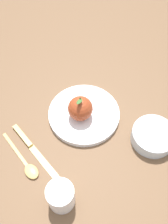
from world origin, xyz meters
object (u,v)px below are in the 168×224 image
object	(u,v)px
dinner_plate	(84,114)
apple	(79,108)
cup	(61,196)
knife	(32,148)
spoon	(28,166)
side_bowl	(153,136)

from	to	relation	value
dinner_plate	apple	world-z (taller)	apple
dinner_plate	cup	size ratio (longest dim) A/B	2.66
dinner_plate	knife	distance (m)	0.19
apple	knife	xyz separation A→B (m)	(0.13, -0.11, -0.05)
cup	knife	size ratio (longest dim) A/B	0.43
knife	spoon	world-z (taller)	spoon
cup	spoon	bearing A→B (deg)	-121.11
dinner_plate	apple	size ratio (longest dim) A/B	2.44
knife	spoon	size ratio (longest dim) A/B	1.28
dinner_plate	side_bowl	bearing A→B (deg)	78.54
spoon	dinner_plate	bearing A→B (deg)	148.85
apple	cup	distance (m)	0.26
cup	dinner_plate	bearing A→B (deg)	179.28
side_bowl	knife	bearing A→B (deg)	-73.93
cup	spoon	size ratio (longest dim) A/B	0.55
apple	side_bowl	distance (m)	0.23
dinner_plate	spoon	xyz separation A→B (m)	(0.20, -0.12, -0.01)
apple	side_bowl	bearing A→B (deg)	82.32
side_bowl	knife	distance (m)	0.36
side_bowl	spoon	size ratio (longest dim) A/B	0.83
dinner_plate	side_bowl	size ratio (longest dim) A/B	1.77
dinner_plate	apple	xyz separation A→B (m)	(0.01, -0.01, 0.05)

